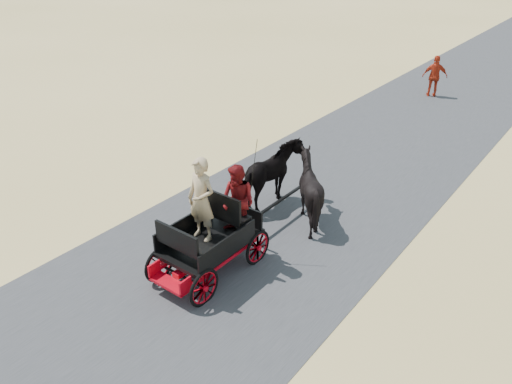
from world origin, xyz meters
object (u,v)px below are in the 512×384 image
Objects in this scene: horse_left at (272,177)px; horse_right at (309,190)px; carriage at (210,256)px; pedestrian at (435,76)px.

horse_right reaches higher than horse_left.
carriage is 14.86m from pedestrian.
horse_left reaches higher than carriage.
carriage is 3.09m from horse_right.
horse_right reaches higher than carriage.
horse_right is at bearing 79.61° from carriage.
horse_right is (1.10, 0.00, 0.00)m from horse_left.
horse_right is at bearing 70.15° from pedestrian.
horse_left is 1.18× the size of horse_right.
horse_left is 1.10m from horse_right.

